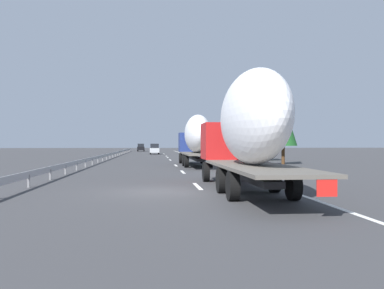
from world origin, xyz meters
The scene contains 23 objects.
ground_plane centered at (40.00, 0.00, 0.00)m, with size 260.00×260.00×0.00m, color #38383A.
lane_stripe_0 centered at (2.00, -1.80, 0.00)m, with size 3.20×0.20×0.01m, color white.
lane_stripe_1 centered at (11.92, -1.80, 0.00)m, with size 3.20×0.20×0.01m, color white.
lane_stripe_2 centered at (20.87, -1.80, 0.00)m, with size 3.20×0.20×0.01m, color white.
lane_stripe_3 centered at (33.48, -1.80, 0.00)m, with size 3.20×0.20×0.01m, color white.
lane_stripe_4 centered at (42.75, -1.80, 0.00)m, with size 3.20×0.20×0.01m, color white.
lane_stripe_5 centered at (48.78, -1.80, 0.00)m, with size 3.20×0.20×0.01m, color white.
lane_stripe_6 centered at (65.23, -1.80, 0.00)m, with size 3.20×0.20×0.01m, color white.
lane_stripe_7 centered at (61.12, -1.80, 0.00)m, with size 3.20×0.20×0.01m, color white.
lane_stripe_8 centered at (67.71, -1.80, 0.00)m, with size 3.20×0.20×0.01m, color white.
edge_line_right centered at (45.00, -5.50, 0.00)m, with size 110.00×0.20×0.01m, color white.
truck_lead centered at (19.97, -3.60, 2.57)m, with size 14.02×2.55×4.54m.
truck_trailing centered at (-0.62, -3.60, 2.73)m, with size 14.06×2.55×4.90m.
car_silver_hatch centered at (60.99, -0.01, 0.98)m, with size 4.49×1.75×1.97m.
car_black_suv centered at (89.23, 3.32, 0.97)m, with size 4.23×1.78×1.95m.
road_sign centered at (38.50, -6.70, 2.24)m, with size 0.10×0.90×3.24m.
tree_0 centered at (79.76, -12.31, 3.21)m, with size 2.75×2.75×5.11m.
tree_1 centered at (48.41, -11.20, 3.85)m, with size 3.73×3.73×5.72m.
tree_2 centered at (22.00, -12.29, 3.98)m, with size 2.69×2.69×6.19m.
tree_3 centered at (86.76, -10.24, 4.16)m, with size 3.12×3.12×7.06m.
tree_4 centered at (31.80, -13.05, 3.17)m, with size 3.86×3.86×4.99m.
tree_5 centered at (38.09, -10.36, 3.76)m, with size 3.04×3.04×6.13m.
guardrail_median centered at (43.00, 6.00, 0.58)m, with size 94.00×0.10×0.76m.
Camera 1 is at (-17.82, 0.30, 2.03)m, focal length 39.42 mm.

